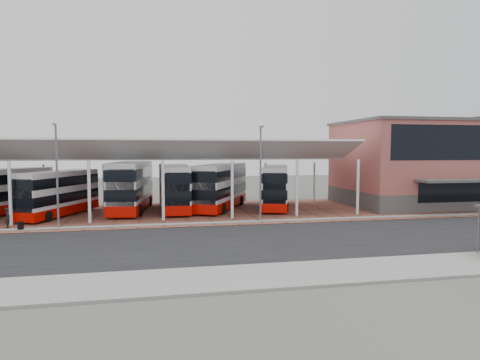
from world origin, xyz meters
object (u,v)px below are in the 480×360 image
at_px(terminal, 426,163).
at_px(bus_1, 59,194).
at_px(bus_2, 132,186).
at_px(bus_0, 2,192).
at_px(pedestrian, 8,218).
at_px(bus_3, 176,188).
at_px(bus_5, 275,187).
at_px(bus_4, 221,187).

relative_size(terminal, bus_1, 1.83).
relative_size(bus_1, bus_2, 0.83).
height_order(bus_0, bus_2, bus_2).
bearing_deg(pedestrian, bus_1, -42.16).
bearing_deg(bus_3, bus_5, -0.20).
height_order(bus_1, pedestrian, bus_1).
xyz_separation_m(terminal, pedestrian, (-40.83, -6.73, -3.80)).
distance_m(terminal, bus_3, 27.69).
bearing_deg(bus_4, bus_2, -157.50).
height_order(bus_1, bus_5, bus_5).
bearing_deg(pedestrian, terminal, -99.55).
bearing_deg(bus_3, bus_2, 177.14).
xyz_separation_m(bus_1, pedestrian, (-2.53, -5.90, -1.24)).
xyz_separation_m(bus_5, pedestrian, (-23.54, -7.30, -1.36)).
height_order(bus_0, bus_5, bus_5).
bearing_deg(bus_4, pedestrian, -131.38).
xyz_separation_m(terminal, bus_2, (-31.91, 1.30, -2.18)).
relative_size(bus_0, bus_1, 1.01).
distance_m(bus_0, bus_2, 11.67).
xyz_separation_m(bus_3, pedestrian, (-13.27, -7.67, -1.43)).
bearing_deg(bus_2, bus_1, -154.56).
relative_size(bus_2, pedestrian, 7.54).
distance_m(terminal, bus_0, 43.65).
relative_size(bus_2, bus_3, 1.10).
distance_m(bus_0, pedestrian, 8.26).
xyz_separation_m(bus_0, bus_4, (20.59, -0.16, 0.16)).
height_order(bus_0, bus_3, bus_3).
distance_m(terminal, pedestrian, 41.56).
bearing_deg(bus_1, pedestrian, -90.25).
distance_m(bus_0, bus_3, 16.00).
bearing_deg(bus_3, pedestrian, -148.11).
height_order(bus_2, bus_4, bus_2).
xyz_separation_m(bus_0, bus_2, (11.66, 0.35, 0.29)).
relative_size(bus_0, bus_3, 0.93).
distance_m(bus_1, pedestrian, 6.54).
bearing_deg(bus_0, terminal, 28.97).
bearing_deg(bus_4, bus_0, -154.66).
height_order(terminal, bus_5, terminal).
xyz_separation_m(bus_0, bus_5, (26.28, -0.37, 0.03)).
bearing_deg(bus_0, bus_2, 31.95).
xyz_separation_m(terminal, bus_4, (-22.98, 0.79, -2.32)).
bearing_deg(pedestrian, bus_2, -66.92).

